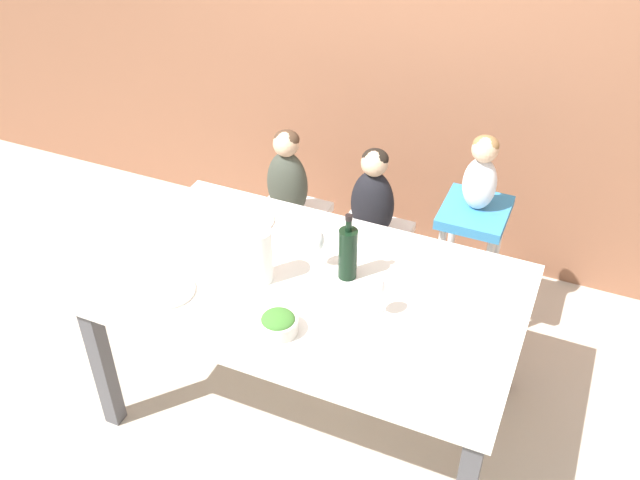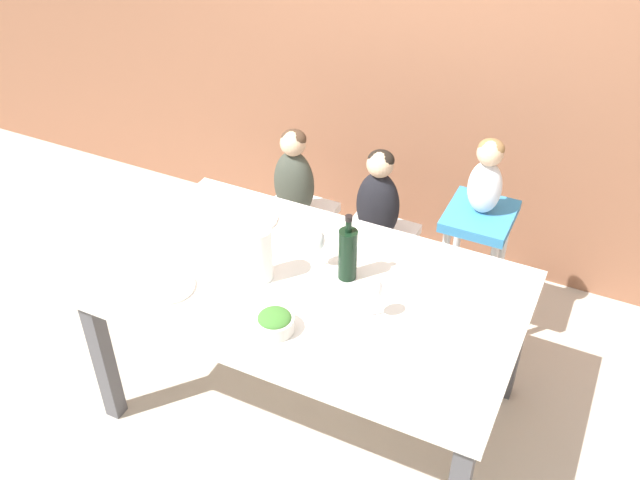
{
  "view_description": "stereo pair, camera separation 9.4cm",
  "coord_description": "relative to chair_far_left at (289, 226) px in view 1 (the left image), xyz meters",
  "views": [
    {
      "loc": [
        0.92,
        -2.03,
        2.64
      ],
      "look_at": [
        0.0,
        0.08,
        0.91
      ],
      "focal_mm": 40.0,
      "sensor_mm": 36.0,
      "label": 1
    },
    {
      "loc": [
        1.0,
        -2.0,
        2.64
      ],
      "look_at": [
        0.0,
        0.08,
        0.91
      ],
      "focal_mm": 40.0,
      "sensor_mm": 36.0,
      "label": 2
    }
  ],
  "objects": [
    {
      "name": "wine_bottle",
      "position": [
        0.6,
        -0.67,
        0.48
      ],
      "size": [
        0.08,
        0.08,
        0.31
      ],
      "color": "black",
      "rests_on": "dining_table"
    },
    {
      "name": "wine_glass_near",
      "position": [
        0.79,
        -0.85,
        0.49
      ],
      "size": [
        0.07,
        0.07,
        0.19
      ],
      "color": "white",
      "rests_on": "dining_table"
    },
    {
      "name": "chair_far_left",
      "position": [
        0.0,
        0.0,
        0.0
      ],
      "size": [
        0.36,
        0.41,
        0.44
      ],
      "color": "silver",
      "rests_on": "ground_plane"
    },
    {
      "name": "ground_plane",
      "position": [
        0.49,
        -0.78,
        -0.37
      ],
      "size": [
        14.0,
        14.0,
        0.0
      ],
      "primitive_type": "plane",
      "color": "#BCB2A3"
    },
    {
      "name": "dining_table",
      "position": [
        0.49,
        -0.78,
        0.27
      ],
      "size": [
        1.72,
        1.02,
        0.73
      ],
      "color": "white",
      "rests_on": "ground_plane"
    },
    {
      "name": "person_baby_right",
      "position": [
        0.98,
        0.0,
        0.59
      ],
      "size": [
        0.16,
        0.12,
        0.37
      ],
      "color": "silver",
      "rests_on": "chair_right_highchair"
    },
    {
      "name": "chair_right_highchair",
      "position": [
        0.98,
        0.0,
        0.21
      ],
      "size": [
        0.31,
        0.35,
        0.75
      ],
      "color": "silver",
      "rests_on": "ground_plane"
    },
    {
      "name": "person_child_left",
      "position": [
        0.0,
        0.0,
        0.32
      ],
      "size": [
        0.22,
        0.16,
        0.5
      ],
      "color": "#3D4238",
      "rests_on": "chair_far_left"
    },
    {
      "name": "person_child_center",
      "position": [
        0.47,
        0.0,
        0.32
      ],
      "size": [
        0.22,
        0.16,
        0.5
      ],
      "color": "black",
      "rests_on": "chair_far_center"
    },
    {
      "name": "dinner_plate_back_left",
      "position": [
        0.04,
        -0.49,
        0.36
      ],
      "size": [
        0.23,
        0.23,
        0.01
      ],
      "color": "silver",
      "rests_on": "dining_table"
    },
    {
      "name": "wine_glass_far",
      "position": [
        0.46,
        -0.66,
        0.49
      ],
      "size": [
        0.07,
        0.07,
        0.19
      ],
      "color": "white",
      "rests_on": "dining_table"
    },
    {
      "name": "salad_bowl_large",
      "position": [
        0.48,
        -1.08,
        0.4
      ],
      "size": [
        0.15,
        0.15,
        0.08
      ],
      "color": "silver",
      "rests_on": "dining_table"
    },
    {
      "name": "paper_towel_roll",
      "position": [
        0.28,
        -0.83,
        0.48
      ],
      "size": [
        0.11,
        0.11,
        0.25
      ],
      "color": "white",
      "rests_on": "dining_table"
    },
    {
      "name": "dinner_plate_front_left",
      "position": [
        -0.03,
        -1.06,
        0.36
      ],
      "size": [
        0.23,
        0.23,
        0.01
      ],
      "color": "silver",
      "rests_on": "dining_table"
    },
    {
      "name": "wall_back",
      "position": [
        0.49,
        0.62,
        0.98
      ],
      "size": [
        10.0,
        0.06,
        2.7
      ],
      "color": "#8E5B42",
      "rests_on": "ground_plane"
    },
    {
      "name": "chair_far_center",
      "position": [
        0.47,
        0.0,
        0.0
      ],
      "size": [
        0.36,
        0.41,
        0.44
      ],
      "color": "silver",
      "rests_on": "ground_plane"
    }
  ]
}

